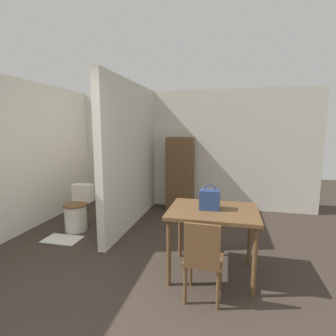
{
  "coord_description": "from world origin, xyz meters",
  "views": [
    {
      "loc": [
        1.0,
        -1.6,
        1.72
      ],
      "look_at": [
        0.11,
        2.18,
        1.12
      ],
      "focal_mm": 28.0,
      "sensor_mm": 36.0,
      "label": 1
    }
  ],
  "objects": [
    {
      "name": "dining_table",
      "position": [
        0.84,
        1.34,
        0.7
      ],
      "size": [
        1.01,
        0.79,
        0.79
      ],
      "color": "brown",
      "rests_on": "ground_plane"
    },
    {
      "name": "wall_back",
      "position": [
        0.0,
        4.03,
        1.25
      ],
      "size": [
        5.55,
        0.12,
        2.5
      ],
      "color": "beige",
      "rests_on": "ground_plane"
    },
    {
      "name": "wall_left",
      "position": [
        -2.33,
        1.99,
        1.25
      ],
      "size": [
        0.12,
        4.97,
        2.5
      ],
      "color": "beige",
      "rests_on": "ground_plane"
    },
    {
      "name": "wooden_chair",
      "position": [
        0.78,
        0.82,
        0.46
      ],
      "size": [
        0.39,
        0.39,
        0.84
      ],
      "rotation": [
        0.0,
        0.0,
        -0.03
      ],
      "color": "brown",
      "rests_on": "ground_plane"
    },
    {
      "name": "toilet",
      "position": [
        -1.48,
        2.22,
        0.31
      ],
      "size": [
        0.39,
        0.53,
        0.75
      ],
      "color": "silver",
      "rests_on": "ground_plane"
    },
    {
      "name": "bath_mat",
      "position": [
        -1.48,
        1.78,
        0.01
      ],
      "size": [
        0.56,
        0.35,
        0.01
      ],
      "color": "silver",
      "rests_on": "ground_plane"
    },
    {
      "name": "partition_wall",
      "position": [
        -0.69,
        2.75,
        1.25
      ],
      "size": [
        0.12,
        2.44,
        2.5
      ],
      "color": "beige",
      "rests_on": "ground_plane"
    },
    {
      "name": "handbag",
      "position": [
        0.8,
        1.34,
        0.91
      ],
      "size": [
        0.23,
        0.16,
        0.29
      ],
      "color": "navy",
      "rests_on": "dining_table"
    },
    {
      "name": "wooden_cabinet",
      "position": [
        -0.0,
        3.79,
        0.76
      ],
      "size": [
        0.56,
        0.35,
        1.53
      ],
      "color": "brown",
      "rests_on": "ground_plane"
    }
  ]
}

